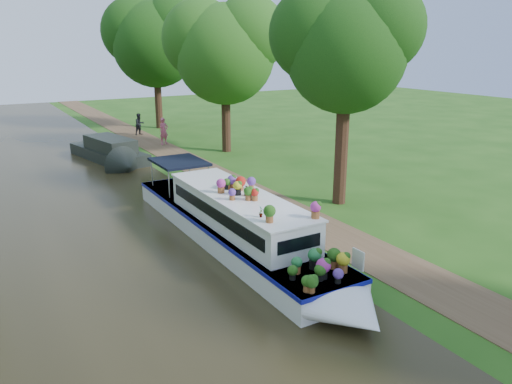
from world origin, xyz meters
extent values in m
plane|color=#214E13|center=(0.00, 0.00, 0.00)|extent=(100.00, 100.00, 0.00)
cube|color=black|center=(-6.00, 0.00, 0.01)|extent=(10.00, 100.00, 0.02)
cube|color=brown|center=(1.20, 0.00, 0.01)|extent=(2.20, 100.00, 0.03)
cube|color=white|center=(-2.25, 1.68, 0.40)|extent=(2.20, 12.00, 0.75)
cube|color=#101393|center=(-2.25, 1.68, 0.71)|extent=(2.24, 12.04, 0.12)
cube|color=white|center=(-2.25, 0.88, 1.29)|extent=(1.80, 7.00, 1.05)
cube|color=white|center=(-2.25, 0.88, 1.85)|extent=(1.90, 7.10, 0.06)
cube|color=black|center=(-1.34, 0.88, 1.37)|extent=(0.03, 6.40, 0.38)
cube|color=black|center=(-3.16, 0.88, 1.37)|extent=(0.03, 6.40, 0.38)
cube|color=black|center=(-2.25, 5.98, 1.92)|extent=(1.90, 2.40, 0.10)
cube|color=white|center=(-1.10, -3.72, 1.07)|extent=(0.04, 0.45, 0.55)
imported|color=#1E4C14|center=(-2.78, -1.48, 2.05)|extent=(0.20, 0.22, 0.35)
imported|color=#1E4C14|center=(-2.12, 0.53, 2.06)|extent=(0.23, 0.23, 0.36)
cylinder|color=black|center=(3.80, 3.00, 2.27)|extent=(0.56, 0.56, 4.55)
sphere|color=#12370D|center=(3.80, 3.00, 6.23)|extent=(4.80, 4.80, 4.80)
sphere|color=#12370D|center=(4.76, 2.28, 7.19)|extent=(3.60, 3.60, 3.60)
sphere|color=#12370D|center=(2.96, 3.84, 6.95)|extent=(3.84, 3.84, 3.84)
cylinder|color=black|center=(4.50, 15.00, 1.92)|extent=(0.56, 0.56, 3.85)
sphere|color=#1E4C14|center=(4.50, 15.00, 5.95)|extent=(6.00, 6.00, 6.00)
sphere|color=#1E4C14|center=(5.70, 14.10, 7.15)|extent=(4.50, 4.50, 4.50)
sphere|color=#1E4C14|center=(3.45, 16.05, 6.85)|extent=(4.80, 4.80, 4.80)
cylinder|color=black|center=(4.00, 26.00, 2.10)|extent=(0.56, 0.56, 4.20)
sphere|color=#12370D|center=(4.00, 26.00, 6.51)|extent=(6.60, 6.60, 6.60)
sphere|color=#12370D|center=(5.32, 25.01, 7.83)|extent=(4.95, 4.95, 4.95)
sphere|color=#12370D|center=(2.85, 27.16, 7.50)|extent=(5.28, 5.28, 5.28)
cube|color=black|center=(-2.59, 16.37, 0.34)|extent=(3.26, 6.69, 0.64)
cube|color=black|center=(-2.59, 15.84, 1.04)|extent=(2.31, 3.98, 0.75)
imported|color=#F1637E|center=(1.83, 19.03, 0.92)|extent=(0.74, 0.58, 1.79)
imported|color=black|center=(1.56, 23.47, 0.83)|extent=(0.92, 0.81, 1.60)
imported|color=#1C6022|center=(0.05, 4.31, 0.19)|extent=(0.38, 0.34, 0.38)
camera|label=1|loc=(-9.59, -12.88, 6.58)|focal=35.00mm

